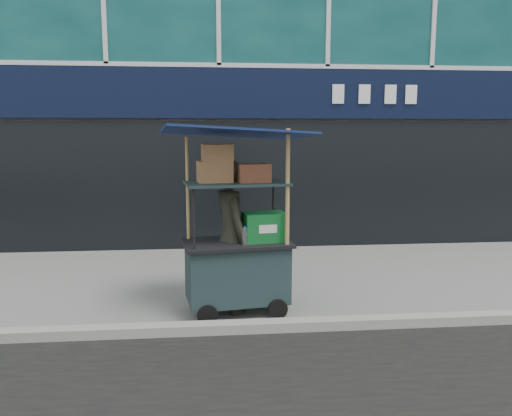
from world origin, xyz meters
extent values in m
plane|color=gray|center=(0.00, 0.00, 0.00)|extent=(80.00, 80.00, 0.00)
cube|color=gray|center=(0.00, -0.20, 0.06)|extent=(80.00, 0.18, 0.12)
cube|color=black|center=(0.00, 3.86, 2.90)|extent=(15.68, 0.06, 0.90)
cube|color=black|center=(0.00, 3.90, 1.20)|extent=(15.68, 0.04, 2.40)
cube|color=#1B2D2E|center=(0.11, 0.46, 0.50)|extent=(1.29, 0.87, 0.70)
cylinder|color=black|center=(-0.25, 0.04, 0.12)|extent=(0.24, 0.08, 0.24)
cylinder|color=black|center=(0.58, 0.16, 0.12)|extent=(0.24, 0.08, 0.24)
cube|color=black|center=(0.11, 0.46, 0.87)|extent=(1.38, 0.96, 0.04)
cylinder|color=black|center=(-0.39, 0.09, 1.22)|extent=(0.03, 0.03, 0.75)
cylinder|color=black|center=(0.70, 0.25, 1.22)|extent=(0.03, 0.03, 0.75)
cylinder|color=black|center=(-0.47, 0.68, 1.22)|extent=(0.03, 0.03, 0.75)
cylinder|color=black|center=(0.61, 0.84, 1.22)|extent=(0.03, 0.03, 0.75)
cube|color=#1B2D2E|center=(0.11, 0.46, 1.60)|extent=(1.29, 0.87, 0.03)
cylinder|color=#A18049|center=(0.70, 0.25, 1.12)|extent=(0.06, 0.06, 2.25)
cylinder|color=#A18049|center=(-0.47, 0.68, 1.07)|extent=(0.05, 0.05, 2.15)
cube|color=#0E1C4E|center=(0.11, 0.46, 2.20)|extent=(1.86, 1.43, 0.20)
cube|color=#0E5C26|center=(0.45, 0.46, 1.06)|extent=(0.55, 0.42, 0.35)
cylinder|color=silver|center=(0.20, 0.27, 0.99)|extent=(0.07, 0.07, 0.20)
cylinder|color=blue|center=(0.20, 0.27, 1.10)|extent=(0.04, 0.04, 0.02)
cube|color=#905F3C|center=(-0.14, 0.48, 1.74)|extent=(0.44, 0.36, 0.25)
cube|color=brown|center=(0.32, 0.44, 1.72)|extent=(0.42, 0.33, 0.22)
cube|color=#905F3C|center=(-0.11, 0.46, 1.96)|extent=(0.38, 0.31, 0.20)
imported|color=black|center=(0.06, 0.55, 0.94)|extent=(0.63, 0.79, 1.88)
camera|label=1|loc=(-0.21, -5.47, 2.21)|focal=35.00mm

